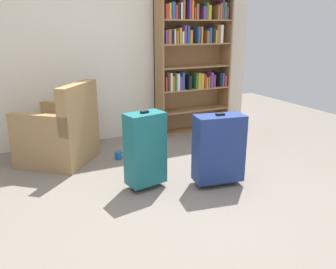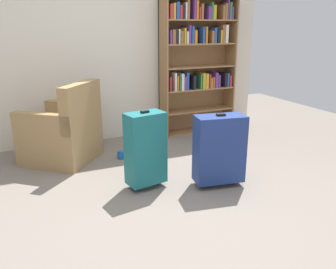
{
  "view_description": "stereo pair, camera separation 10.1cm",
  "coord_description": "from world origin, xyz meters",
  "px_view_note": "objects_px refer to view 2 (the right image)",
  "views": [
    {
      "loc": [
        -1.2,
        -2.32,
        1.48
      ],
      "look_at": [
        0.11,
        0.38,
        0.55
      ],
      "focal_mm": 37.46,
      "sensor_mm": 36.0,
      "label": 1
    },
    {
      "loc": [
        -1.11,
        -2.36,
        1.48
      ],
      "look_at": [
        0.11,
        0.38,
        0.55
      ],
      "focal_mm": 37.46,
      "sensor_mm": 36.0,
      "label": 2
    }
  ],
  "objects_px": {
    "bookshelf": "(197,58)",
    "mug": "(121,155)",
    "suitcase_navy_blue": "(219,149)",
    "armchair": "(64,134)",
    "suitcase_teal": "(146,149)"
  },
  "relations": [
    {
      "from": "suitcase_navy_blue",
      "to": "mug",
      "type": "bearing_deg",
      "value": 121.75
    },
    {
      "from": "bookshelf",
      "to": "armchair",
      "type": "xyz_separation_m",
      "value": [
        -1.93,
        -0.44,
        -0.74
      ]
    },
    {
      "from": "armchair",
      "to": "suitcase_teal",
      "type": "distance_m",
      "value": 1.2
    },
    {
      "from": "mug",
      "to": "suitcase_navy_blue",
      "type": "height_order",
      "value": "suitcase_navy_blue"
    },
    {
      "from": "mug",
      "to": "suitcase_navy_blue",
      "type": "bearing_deg",
      "value": -58.25
    },
    {
      "from": "suitcase_navy_blue",
      "to": "bookshelf",
      "type": "bearing_deg",
      "value": 68.54
    },
    {
      "from": "suitcase_teal",
      "to": "suitcase_navy_blue",
      "type": "bearing_deg",
      "value": -20.44
    },
    {
      "from": "armchair",
      "to": "mug",
      "type": "distance_m",
      "value": 0.69
    },
    {
      "from": "bookshelf",
      "to": "armchair",
      "type": "bearing_deg",
      "value": -167.11
    },
    {
      "from": "bookshelf",
      "to": "mug",
      "type": "distance_m",
      "value": 1.8
    },
    {
      "from": "armchair",
      "to": "bookshelf",
      "type": "bearing_deg",
      "value": 12.89
    },
    {
      "from": "armchair",
      "to": "suitcase_teal",
      "type": "xyz_separation_m",
      "value": [
        0.6,
        -1.04,
        0.07
      ]
    },
    {
      "from": "mug",
      "to": "suitcase_teal",
      "type": "distance_m",
      "value": 0.89
    },
    {
      "from": "mug",
      "to": "suitcase_navy_blue",
      "type": "relative_size",
      "value": 0.17
    },
    {
      "from": "bookshelf",
      "to": "mug",
      "type": "xyz_separation_m",
      "value": [
        -1.34,
        -0.66,
        -1.01
      ]
    }
  ]
}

